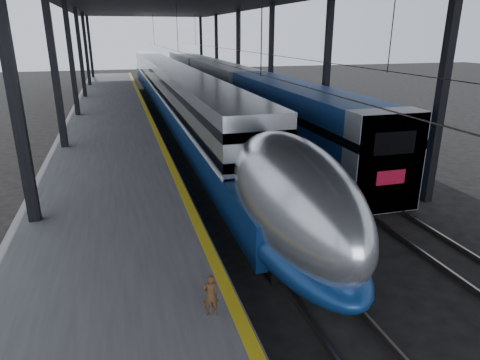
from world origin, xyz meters
name	(u,v)px	position (x,y,z in m)	size (l,w,h in m)	color
ground	(246,304)	(0.00, 0.00, 0.00)	(160.00, 160.00, 0.00)	black
platform	(110,133)	(-3.50, 20.00, 0.50)	(6.00, 80.00, 1.00)	#4C4C4F
yellow_strip	(152,123)	(-0.70, 20.00, 1.00)	(0.30, 80.00, 0.01)	gold
rails	(226,132)	(4.50, 20.00, 0.08)	(6.52, 80.00, 0.16)	slate
tgv_train	(173,91)	(2.00, 29.41, 1.93)	(2.88, 65.20, 4.13)	#B7BABF
second_train	(222,85)	(7.00, 31.36, 2.07)	(2.96, 56.05, 4.08)	navy
child	(210,295)	(-1.27, -1.50, 1.49)	(0.36, 0.23, 0.98)	#462B17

